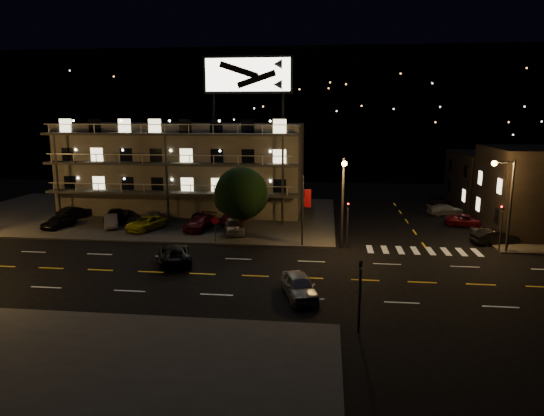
# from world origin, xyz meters

# --- Properties ---
(ground) EXTENTS (140.00, 140.00, 0.00)m
(ground) POSITION_xyz_m (0.00, 0.00, 0.00)
(ground) COLOR black
(ground) RESTS_ON ground
(curb_nw) EXTENTS (44.00, 24.00, 0.15)m
(curb_nw) POSITION_xyz_m (-14.00, 20.00, 0.07)
(curb_nw) COLOR #3C3C39
(curb_nw) RESTS_ON ground
(curb_ne) EXTENTS (16.00, 24.00, 0.15)m
(curb_ne) POSITION_xyz_m (30.00, 20.00, 0.07)
(curb_ne) COLOR #3C3C39
(curb_ne) RESTS_ON ground
(motel) EXTENTS (28.00, 13.80, 18.10)m
(motel) POSITION_xyz_m (-9.94, 23.88, 5.34)
(motel) COLOR gray
(motel) RESTS_ON ground
(side_bldg_back) EXTENTS (14.06, 12.00, 7.00)m
(side_bldg_back) POSITION_xyz_m (29.99, 28.00, 3.50)
(side_bldg_back) COLOR black
(side_bldg_back) RESTS_ON ground
(hill_backdrop) EXTENTS (120.00, 25.00, 24.00)m
(hill_backdrop) POSITION_xyz_m (-5.94, 68.78, 11.55)
(hill_backdrop) COLOR black
(hill_backdrop) RESTS_ON ground
(streetlight_nc) EXTENTS (0.44, 1.92, 8.00)m
(streetlight_nc) POSITION_xyz_m (8.50, 7.94, 4.96)
(streetlight_nc) COLOR #2D2D30
(streetlight_nc) RESTS_ON ground
(streetlight_ne) EXTENTS (1.92, 0.44, 8.00)m
(streetlight_ne) POSITION_xyz_m (22.14, 8.30, 4.96)
(streetlight_ne) COLOR #2D2D30
(streetlight_ne) RESTS_ON ground
(signal_nw) EXTENTS (0.20, 0.27, 4.60)m
(signal_nw) POSITION_xyz_m (9.00, 8.50, 2.57)
(signal_nw) COLOR #2D2D30
(signal_nw) RESTS_ON ground
(signal_sw) EXTENTS (0.20, 0.27, 4.60)m
(signal_sw) POSITION_xyz_m (9.00, -8.50, 2.57)
(signal_sw) COLOR #2D2D30
(signal_sw) RESTS_ON ground
(signal_ne) EXTENTS (0.27, 0.20, 4.60)m
(signal_ne) POSITION_xyz_m (22.00, 8.50, 2.57)
(signal_ne) COLOR #2D2D30
(signal_ne) RESTS_ON ground
(banner_north) EXTENTS (0.83, 0.16, 6.40)m
(banner_north) POSITION_xyz_m (5.09, 8.40, 3.43)
(banner_north) COLOR #2D2D30
(banner_north) RESTS_ON ground
(stop_sign) EXTENTS (0.91, 0.11, 2.61)m
(stop_sign) POSITION_xyz_m (-3.00, 8.57, 1.71)
(stop_sign) COLOR #2D2D30
(stop_sign) RESTS_ON ground
(tree) EXTENTS (5.29, 5.09, 6.66)m
(tree) POSITION_xyz_m (-1.03, 11.18, 4.11)
(tree) COLOR black
(tree) RESTS_ON curb_nw
(lot_car_0) EXTENTS (2.40, 4.31, 1.39)m
(lot_car_0) POSITION_xyz_m (-20.34, 12.21, 0.84)
(lot_car_0) COLOR black
(lot_car_0) RESTS_ON curb_nw
(lot_car_1) EXTENTS (2.87, 4.10, 1.28)m
(lot_car_1) POSITION_xyz_m (-15.11, 13.11, 0.79)
(lot_car_1) COLOR gray
(lot_car_1) RESTS_ON curb_nw
(lot_car_2) EXTENTS (3.86, 5.31, 1.34)m
(lot_car_2) POSITION_xyz_m (-10.99, 12.41, 0.82)
(lot_car_2) COLOR gold
(lot_car_2) RESTS_ON curb_nw
(lot_car_3) EXTENTS (2.85, 5.19, 1.43)m
(lot_car_3) POSITION_xyz_m (-5.62, 13.12, 0.86)
(lot_car_3) COLOR #5A0C19
(lot_car_3) RESTS_ON curb_nw
(lot_car_4) EXTENTS (2.89, 4.78, 1.52)m
(lot_car_4) POSITION_xyz_m (-1.85, 11.94, 0.91)
(lot_car_4) COLOR gray
(lot_car_4) RESTS_ON curb_nw
(lot_car_5) EXTENTS (2.96, 4.26, 1.33)m
(lot_car_5) POSITION_xyz_m (-21.02, 16.75, 0.82)
(lot_car_5) COLOR black
(lot_car_5) RESTS_ON curb_nw
(lot_car_6) EXTENTS (3.64, 5.51, 1.41)m
(lot_car_6) POSITION_xyz_m (-15.69, 15.96, 0.85)
(lot_car_6) COLOR black
(lot_car_6) RESTS_ON curb_nw
(lot_car_7) EXTENTS (3.13, 4.77, 1.28)m
(lot_car_7) POSITION_xyz_m (-11.48, 15.71, 0.79)
(lot_car_7) COLOR gray
(lot_car_7) RESTS_ON curb_nw
(lot_car_8) EXTENTS (1.52, 3.77, 1.28)m
(lot_car_8) POSITION_xyz_m (-6.42, 15.86, 0.79)
(lot_car_8) COLOR black
(lot_car_8) RESTS_ON curb_nw
(lot_car_9) EXTENTS (2.63, 4.11, 1.28)m
(lot_car_9) POSITION_xyz_m (-2.62, 15.87, 0.79)
(lot_car_9) COLOR #5A0C19
(lot_car_9) RESTS_ON curb_nw
(side_car_0) EXTENTS (4.42, 2.49, 1.38)m
(side_car_0) POSITION_xyz_m (22.46, 11.11, 0.69)
(side_car_0) COLOR black
(side_car_0) RESTS_ON ground
(side_car_1) EXTENTS (4.83, 3.05, 1.24)m
(side_car_1) POSITION_xyz_m (21.92, 18.17, 0.62)
(side_car_1) COLOR #5A0C19
(side_car_1) RESTS_ON ground
(side_car_2) EXTENTS (4.59, 2.64, 1.25)m
(side_car_2) POSITION_xyz_m (21.05, 24.01, 0.63)
(side_car_2) COLOR gray
(side_car_2) RESTS_ON ground
(side_car_3) EXTENTS (3.80, 2.02, 1.23)m
(side_car_3) POSITION_xyz_m (21.89, 29.99, 0.61)
(side_car_3) COLOR black
(side_car_3) RESTS_ON ground
(road_car_east) EXTENTS (3.08, 4.87, 1.54)m
(road_car_east) POSITION_xyz_m (5.46, -3.78, 0.77)
(road_car_east) COLOR gray
(road_car_east) RESTS_ON ground
(road_car_west) EXTENTS (4.17, 5.91, 1.50)m
(road_car_west) POSITION_xyz_m (-4.88, 2.35, 0.75)
(road_car_west) COLOR black
(road_car_west) RESTS_ON ground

